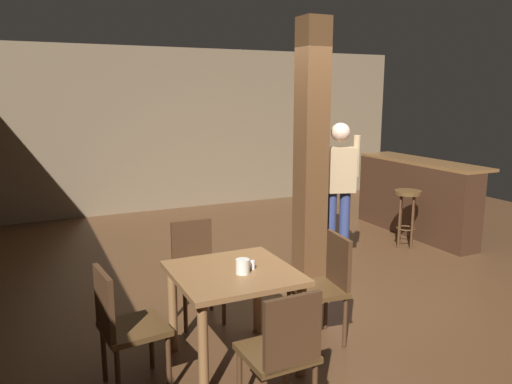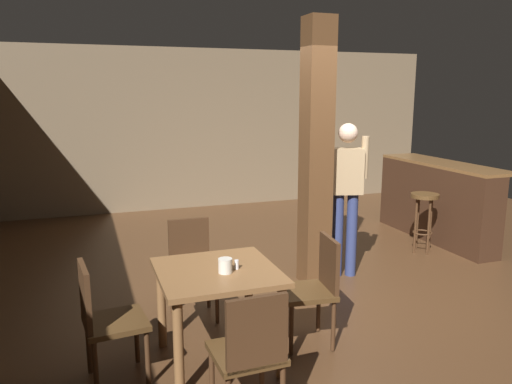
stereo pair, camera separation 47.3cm
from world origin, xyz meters
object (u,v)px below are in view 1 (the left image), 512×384
at_px(chair_west, 123,323).
at_px(bar_stool_near, 407,205).
at_px(dining_table, 233,287).
at_px(chair_north, 196,265).
at_px(chair_east, 325,282).
at_px(chair_south, 283,350).
at_px(standing_person, 339,187).
at_px(bar_counter, 415,197).
at_px(napkin_cup, 243,266).
at_px(salt_shaker, 253,265).

xyz_separation_m(chair_west, bar_stool_near, (4.03, 1.76, 0.08)).
xyz_separation_m(dining_table, chair_north, (-0.02, 0.85, -0.10)).
bearing_deg(chair_east, bar_stool_near, 35.73).
relative_size(chair_south, standing_person, 0.52).
bearing_deg(bar_stool_near, chair_east, -144.27).
relative_size(chair_east, standing_person, 0.52).
relative_size(chair_south, bar_counter, 0.42).
bearing_deg(napkin_cup, chair_east, 7.02).
relative_size(chair_north, chair_west, 1.00).
bearing_deg(chair_south, standing_person, 49.21).
relative_size(dining_table, chair_south, 1.00).
bearing_deg(chair_east, chair_west, -178.18).
bearing_deg(standing_person, bar_counter, 23.94).
bearing_deg(chair_south, chair_east, 44.58).
bearing_deg(dining_table, standing_person, 35.77).
bearing_deg(standing_person, dining_table, -144.23).
relative_size(chair_south, chair_west, 1.00).
height_order(chair_south, chair_west, same).
bearing_deg(napkin_cup, chair_north, 93.54).
relative_size(chair_east, salt_shaker, 12.59).
xyz_separation_m(chair_north, chair_east, (0.84, -0.84, 0.00)).
bearing_deg(standing_person, salt_shaker, -141.19).
height_order(chair_south, bar_stool_near, chair_south).
height_order(standing_person, bar_stool_near, standing_person).
bearing_deg(dining_table, napkin_cup, -64.95).
bearing_deg(bar_stool_near, chair_north, -164.94).
relative_size(dining_table, chair_north, 1.00).
distance_m(dining_table, chair_north, 0.86).
xyz_separation_m(dining_table, chair_west, (-0.83, -0.04, -0.10)).
xyz_separation_m(chair_north, bar_stool_near, (3.22, 0.87, 0.08)).
xyz_separation_m(chair_south, salt_shaker, (0.15, 0.77, 0.27)).
bearing_deg(bar_stool_near, napkin_cup, -150.26).
distance_m(chair_north, bar_counter, 3.98).
bearing_deg(chair_north, dining_table, -88.78).
distance_m(chair_south, salt_shaker, 0.83).
bearing_deg(standing_person, chair_north, -166.00).
height_order(dining_table, bar_stool_near, bar_stool_near).
bearing_deg(napkin_cup, standing_person, 38.11).
distance_m(chair_east, bar_stool_near, 2.93).
xyz_separation_m(chair_south, standing_person, (1.83, 2.13, 0.50)).
bearing_deg(bar_stool_near, dining_table, -151.74).
distance_m(chair_west, salt_shaker, 1.01).
height_order(standing_person, bar_counter, standing_person).
bearing_deg(bar_counter, napkin_cup, -148.70).
distance_m(chair_south, bar_counter, 4.79).
height_order(chair_west, bar_stool_near, chair_west).
distance_m(chair_west, bar_counter, 5.07).
xyz_separation_m(chair_east, salt_shaker, (-0.68, -0.05, 0.27)).
bearing_deg(chair_north, chair_south, -89.81).
height_order(chair_west, standing_person, standing_person).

